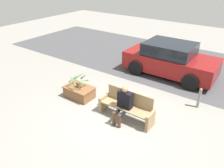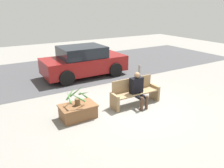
{
  "view_description": "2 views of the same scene",
  "coord_description": "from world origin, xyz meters",
  "px_view_note": "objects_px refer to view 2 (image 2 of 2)",
  "views": [
    {
      "loc": [
        3.15,
        -4.69,
        4.31
      ],
      "look_at": [
        -0.57,
        0.54,
        0.9
      ],
      "focal_mm": 35.0,
      "sensor_mm": 36.0,
      "label": 1
    },
    {
      "loc": [
        -4.15,
        -5.35,
        3.29
      ],
      "look_at": [
        -0.73,
        0.32,
        0.9
      ],
      "focal_mm": 35.0,
      "sensor_mm": 36.0,
      "label": 2
    }
  ],
  "objects_px": {
    "planter_box": "(78,111)",
    "potted_plant": "(77,97)",
    "parked_car": "(84,62)",
    "bollard_post": "(139,72)",
    "bench": "(135,92)",
    "person_seated": "(138,88)"
  },
  "relations": [
    {
      "from": "potted_plant",
      "to": "parked_car",
      "type": "relative_size",
      "value": 0.17
    },
    {
      "from": "person_seated",
      "to": "planter_box",
      "type": "bearing_deg",
      "value": 173.43
    },
    {
      "from": "bench",
      "to": "planter_box",
      "type": "distance_m",
      "value": 2.12
    },
    {
      "from": "potted_plant",
      "to": "bollard_post",
      "type": "bearing_deg",
      "value": 26.18
    },
    {
      "from": "bollard_post",
      "to": "person_seated",
      "type": "bearing_deg",
      "value": -128.96
    },
    {
      "from": "parked_car",
      "to": "bollard_post",
      "type": "bearing_deg",
      "value": -45.87
    },
    {
      "from": "planter_box",
      "to": "potted_plant",
      "type": "bearing_deg",
      "value": 102.29
    },
    {
      "from": "potted_plant",
      "to": "parked_car",
      "type": "distance_m",
      "value": 4.29
    },
    {
      "from": "bench",
      "to": "planter_box",
      "type": "xyz_separation_m",
      "value": [
        -2.11,
        0.05,
        -0.2
      ]
    },
    {
      "from": "parked_car",
      "to": "bollard_post",
      "type": "xyz_separation_m",
      "value": [
        1.89,
        -1.95,
        -0.33
      ]
    },
    {
      "from": "potted_plant",
      "to": "bollard_post",
      "type": "height_order",
      "value": "potted_plant"
    },
    {
      "from": "person_seated",
      "to": "bollard_post",
      "type": "height_order",
      "value": "person_seated"
    },
    {
      "from": "person_seated",
      "to": "potted_plant",
      "type": "xyz_separation_m",
      "value": [
        -2.1,
        0.25,
        0.05
      ]
    },
    {
      "from": "planter_box",
      "to": "bollard_post",
      "type": "bearing_deg",
      "value": 26.33
    },
    {
      "from": "planter_box",
      "to": "potted_plant",
      "type": "distance_m",
      "value": 0.47
    },
    {
      "from": "bench",
      "to": "person_seated",
      "type": "distance_m",
      "value": 0.29
    },
    {
      "from": "bench",
      "to": "potted_plant",
      "type": "relative_size",
      "value": 2.7
    },
    {
      "from": "bench",
      "to": "bollard_post",
      "type": "xyz_separation_m",
      "value": [
        1.71,
        1.95,
        -0.04
      ]
    },
    {
      "from": "person_seated",
      "to": "potted_plant",
      "type": "distance_m",
      "value": 2.12
    },
    {
      "from": "bench",
      "to": "potted_plant",
      "type": "height_order",
      "value": "potted_plant"
    },
    {
      "from": "bollard_post",
      "to": "parked_car",
      "type": "bearing_deg",
      "value": 134.13
    },
    {
      "from": "person_seated",
      "to": "bench",
      "type": "bearing_deg",
      "value": 85.53
    }
  ]
}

